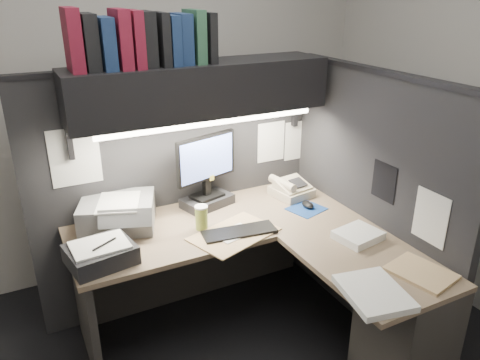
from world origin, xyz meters
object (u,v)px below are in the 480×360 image
Objects in this scene: monitor at (207,179)px; notebook_stack at (101,254)px; telephone at (291,189)px; printer at (118,213)px; keyboard at (239,232)px; overhead_shelf at (201,89)px; desk at (308,295)px; coffee_cup at (201,218)px.

monitor is 0.86m from notebook_stack.
monitor is at bearing 159.84° from telephone.
telephone is 1.16m from printer.
overhead_shelf is at bearing 104.01° from keyboard.
overhead_shelf reaches higher than monitor.
desk is 0.80m from telephone.
desk is at bearing -22.26° from printer.
notebook_stack is at bearing -154.12° from overhead_shelf.
coffee_cup is 0.42× the size of notebook_stack.
desk is 1.10× the size of overhead_shelf.
printer reaches higher than desk.
overhead_shelf reaches higher than desk.
notebook_stack is at bearing 158.67° from desk.
monitor is 0.59m from printer.
desk is at bearing -68.21° from overhead_shelf.
overhead_shelf is at bearing 25.88° from notebook_stack.
telephone is at bearing 12.34° from coffee_cup.
printer reaches higher than keyboard.
desk is at bearing -123.63° from telephone.
notebook_stack is (-1.03, 0.40, 0.34)m from desk.
overhead_shelf is 1.08m from notebook_stack.
monitor is 1.14× the size of printer.
printer reaches higher than notebook_stack.
desk is 4.07× the size of printer.
notebook_stack is (-0.77, 0.05, 0.04)m from keyboard.
coffee_cup reaches higher than notebook_stack.
printer is at bearing 147.99° from coffee_cup.
desk is 5.29× the size of notebook_stack.
notebook_stack reaches higher than keyboard.
desk is 1.20m from printer.
telephone reaches higher than desk.
overhead_shelf is at bearing 18.33° from printer.
notebook_stack is (-0.60, -0.10, -0.02)m from coffee_cup.
printer is (-0.58, -0.01, -0.11)m from monitor.
notebook_stack is (-0.76, -0.37, -0.14)m from monitor.
coffee_cup is (-0.12, -0.25, -0.70)m from overhead_shelf.
keyboard is 0.64m from telephone.
notebook_stack is at bearing -176.50° from keyboard.
notebook_stack is (-0.18, -0.37, -0.04)m from printer.
desk is at bearing -21.33° from notebook_stack.
overhead_shelf reaches higher than printer.
notebook_stack is (-0.72, -0.35, -0.72)m from overhead_shelf.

